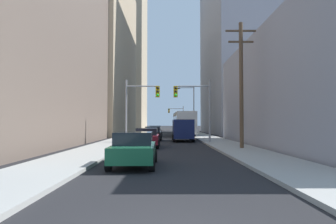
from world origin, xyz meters
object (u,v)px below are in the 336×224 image
sedan_maroon (147,138)px  traffic_signal_near_left (141,101)px  sedan_silver (156,131)px  city_bus (184,123)px  traffic_signal_far_right (177,114)px  sedan_black (153,133)px  sedan_green (134,149)px  cargo_van_navy (183,129)px  traffic_signal_near_right (194,101)px

sedan_maroon → traffic_signal_near_left: size_ratio=0.70×
sedan_maroon → sedan_silver: same height
city_bus → sedan_maroon: size_ratio=2.74×
traffic_signal_near_left → traffic_signal_far_right: same height
sedan_black → sedan_green: bearing=-89.8°
traffic_signal_near_left → sedan_silver: bearing=87.1°
sedan_green → traffic_signal_far_right: 58.20m
city_bus → sedan_silver: bearing=152.8°
cargo_van_navy → sedan_silver: bearing=104.4°
cargo_van_navy → sedan_maroon: cargo_van_navy is taller
sedan_maroon → sedan_black: size_ratio=1.00×
city_bus → traffic_signal_far_right: 29.26m
traffic_signal_far_right → cargo_van_navy: bearing=-91.1°
traffic_signal_far_right → traffic_signal_near_left: bearing=-96.5°
traffic_signal_near_right → cargo_van_navy: bearing=105.2°
sedan_silver → traffic_signal_near_right: (4.22, -16.28, 3.26)m
city_bus → sedan_black: 10.28m
cargo_van_navy → traffic_signal_far_right: size_ratio=0.87×
sedan_black → sedan_maroon: bearing=-90.2°
sedan_green → sedan_maroon: (-0.10, 10.13, 0.00)m
sedan_silver → traffic_signal_near_left: traffic_signal_near_left is taller
traffic_signal_near_right → city_bus: bearing=90.6°
city_bus → traffic_signal_near_right: (0.14, -14.19, 2.10)m
traffic_signal_near_right → sedan_green: bearing=-105.4°
sedan_maroon → traffic_signal_far_right: traffic_signal_far_right is taller
sedan_green → traffic_signal_far_right: size_ratio=0.71×
traffic_signal_near_left → traffic_signal_far_right: 43.65m
cargo_van_navy → sedan_silver: cargo_van_navy is taller
sedan_maroon → sedan_black: 9.26m
traffic_signal_near_right → traffic_signal_far_right: same height
cargo_van_navy → sedan_black: 3.57m
sedan_maroon → sedan_black: bearing=89.8°
sedan_black → sedan_silver: bearing=90.6°
cargo_van_navy → sedan_black: bearing=155.2°
city_bus → traffic_signal_near_left: 15.15m
sedan_black → sedan_silver: same height
sedan_green → sedan_maroon: same height
sedan_black → traffic_signal_near_right: traffic_signal_near_right is taller
traffic_signal_near_left → traffic_signal_near_right: size_ratio=1.00×
sedan_silver → traffic_signal_near_right: bearing=-75.5°
sedan_black → traffic_signal_far_right: 38.94m
sedan_silver → traffic_signal_far_right: traffic_signal_far_right is taller
city_bus → traffic_signal_far_right: bearing=90.0°
sedan_black → sedan_silver: 11.51m
traffic_signal_near_right → traffic_signal_far_right: 43.37m
city_bus → sedan_maroon: (-3.98, -18.67, -1.16)m
sedan_green → sedan_silver: size_ratio=1.00×
sedan_black → traffic_signal_near_left: 5.85m
sedan_green → traffic_signal_near_left: 15.00m
sedan_black → traffic_signal_far_right: traffic_signal_far_right is taller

